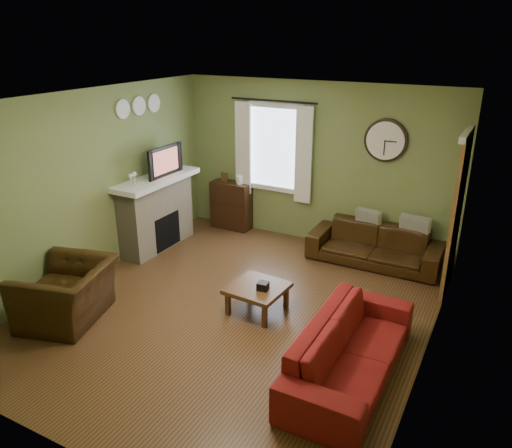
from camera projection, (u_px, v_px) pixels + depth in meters
The scene contains 31 objects.
floor at pixel (234, 310), 6.31m from camera, with size 4.60×5.20×0.00m, color #51331B.
ceiling at pixel (230, 100), 5.37m from camera, with size 4.60×5.20×0.00m, color white.
wall_left at pixel (88, 187), 6.84m from camera, with size 0.00×5.20×2.60m, color olive.
wall_right at pixel (437, 252), 4.83m from camera, with size 0.00×5.20×2.60m, color olive.
wall_back at pixel (315, 164), 7.98m from camera, with size 4.60×0.00×2.60m, color olive.
wall_front at pixel (55, 320), 3.70m from camera, with size 4.60×0.00×2.60m, color olive.
fireplace at pixel (157, 215), 7.97m from camera, with size 0.40×1.40×1.10m, color tan.
firebox at pixel (167, 231), 7.98m from camera, with size 0.04×0.60×0.55m, color black.
mantel at pixel (155, 179), 7.75m from camera, with size 0.58×1.60×0.08m, color white.
tv at pixel (162, 164), 7.78m from camera, with size 0.60×0.08×0.35m, color black.
tv_screen at pixel (165, 161), 7.73m from camera, with size 0.02×0.62×0.36m, color #994C3F.
medallion_left at pixel (123, 109), 7.15m from camera, with size 0.28×0.28×0.03m, color white.
medallion_mid at pixel (139, 106), 7.44m from camera, with size 0.28×0.28×0.03m, color white.
medallion_right at pixel (154, 103), 7.72m from camera, with size 0.28×0.28×0.03m, color white.
window_pane at pixel (275, 148), 8.19m from camera, with size 1.00×0.02×1.30m, color silver, non-canonical shape.
curtain_rod at pixel (273, 101), 7.83m from camera, with size 0.03×0.03×1.50m, color black.
curtain_left at pixel (243, 149), 8.37m from camera, with size 0.28×0.04×1.55m, color white.
curtain_right at pixel (304, 156), 7.89m from camera, with size 0.28×0.04×1.55m, color white.
wall_clock at pixel (385, 141), 7.27m from camera, with size 0.64×0.06×0.64m, color white, non-canonical shape.
door at pixel (456, 217), 6.46m from camera, with size 0.05×0.90×2.10m, color brown.
bookshelf at pixel (231, 205), 8.80m from camera, with size 0.71×0.30×0.84m, color black, non-canonical shape.
book at pixel (237, 172), 8.83m from camera, with size 0.18×0.24×0.02m, color #4D3018.
sofa_brown at pixel (375, 245), 7.50m from camera, with size 1.95×0.76×0.57m, color black.
pillow_left at pixel (368, 222), 7.68m from camera, with size 0.39×0.12×0.39m, color gray.
pillow_right at pixel (415, 230), 7.36m from camera, with size 0.43×0.13×0.43m, color gray.
sofa_red at pixel (351, 349), 5.02m from camera, with size 2.08×0.82×0.61m, color maroon.
armchair at pixel (67, 293), 6.00m from camera, with size 1.08×0.94×0.70m, color black.
coffee_table at pixel (257, 299), 6.22m from camera, with size 0.66×0.66×0.35m, color #4D3018, non-canonical shape.
tissue_box at pixel (263, 286), 6.06m from camera, with size 0.13×0.13×0.10m, color black.
wine_glass_a at pixel (131, 180), 7.22m from camera, with size 0.07×0.07×0.19m, color white, non-canonical shape.
wine_glass_b at pixel (135, 179), 7.28m from camera, with size 0.07×0.07×0.20m, color white, non-canonical shape.
Camera 1 is at (2.81, -4.71, 3.30)m, focal length 35.00 mm.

